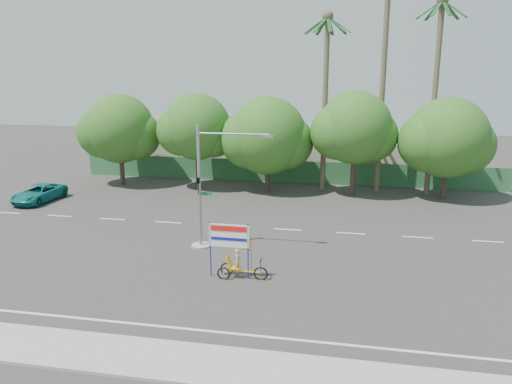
# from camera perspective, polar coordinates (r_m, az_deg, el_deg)

# --- Properties ---
(ground) EXTENTS (120.00, 120.00, 0.00)m
(ground) POSITION_cam_1_polar(r_m,az_deg,el_deg) (24.92, -3.46, -9.67)
(ground) COLOR #33302D
(ground) RESTS_ON ground
(sidewalk_near) EXTENTS (50.00, 2.40, 0.12)m
(sidewalk_near) POSITION_cam_1_polar(r_m,az_deg,el_deg) (18.56, -9.49, -18.51)
(sidewalk_near) COLOR gray
(sidewalk_near) RESTS_ON ground
(fence) EXTENTS (38.00, 0.08, 2.00)m
(fence) POSITION_cam_1_polar(r_m,az_deg,el_deg) (44.89, 3.31, 2.35)
(fence) COLOR #336B3D
(fence) RESTS_ON ground
(building_left) EXTENTS (12.00, 8.00, 4.00)m
(building_left) POSITION_cam_1_polar(r_m,az_deg,el_deg) (51.25, -7.18, 4.84)
(building_left) COLOR beige
(building_left) RESTS_ON ground
(building_right) EXTENTS (14.00, 8.00, 3.60)m
(building_right) POSITION_cam_1_polar(r_m,az_deg,el_deg) (48.85, 13.40, 3.89)
(building_right) COLOR beige
(building_right) RESTS_ON ground
(tree_far_left) EXTENTS (7.14, 6.00, 7.96)m
(tree_far_left) POSITION_cam_1_polar(r_m,az_deg,el_deg) (45.04, -15.39, 6.77)
(tree_far_left) COLOR #473828
(tree_far_left) RESTS_ON ground
(tree_left) EXTENTS (6.66, 5.60, 8.07)m
(tree_left) POSITION_cam_1_polar(r_m,az_deg,el_deg) (42.40, -6.82, 7.15)
(tree_left) COLOR #473828
(tree_left) RESTS_ON ground
(tree_center) EXTENTS (7.62, 6.40, 7.85)m
(tree_center) POSITION_cam_1_polar(r_m,az_deg,el_deg) (41.06, 1.25, 6.19)
(tree_center) COLOR #473828
(tree_center) RESTS_ON ground
(tree_right) EXTENTS (6.90, 5.80, 8.36)m
(tree_right) POSITION_cam_1_polar(r_m,az_deg,el_deg) (40.39, 11.17, 6.91)
(tree_right) COLOR #473828
(tree_right) RESTS_ON ground
(tree_far_right) EXTENTS (7.38, 6.20, 7.94)m
(tree_far_right) POSITION_cam_1_polar(r_m,az_deg,el_deg) (41.10, 20.97, 5.54)
(tree_far_right) COLOR #473828
(tree_far_right) RESTS_ON ground
(palm_tall) EXTENTS (3.73, 3.79, 17.45)m
(palm_tall) POSITION_cam_1_polar(r_m,az_deg,el_deg) (41.68, 14.42, 14.16)
(palm_tall) COLOR #70604C
(palm_tall) RESTS_ON ground
(palm_mid) EXTENTS (3.73, 3.79, 15.45)m
(palm_mid) POSITION_cam_1_polar(r_m,az_deg,el_deg) (42.08, 19.90, 12.32)
(palm_mid) COLOR #70604C
(palm_mid) RESTS_ON ground
(palm_short) EXTENTS (3.73, 3.79, 14.45)m
(palm_short) POSITION_cam_1_polar(r_m,az_deg,el_deg) (41.69, 7.97, 12.25)
(palm_short) COLOR #70604C
(palm_short) RESTS_ON ground
(traffic_signal) EXTENTS (4.72, 1.10, 7.00)m
(traffic_signal) POSITION_cam_1_polar(r_m,az_deg,el_deg) (28.18, -5.88, -0.64)
(traffic_signal) COLOR gray
(traffic_signal) RESTS_ON ground
(trike_billboard) EXTENTS (2.92, 0.67, 2.86)m
(trike_billboard) POSITION_cam_1_polar(r_m,az_deg,el_deg) (24.40, -2.45, -7.27)
(trike_billboard) COLOR black
(trike_billboard) RESTS_ON ground
(pickup_truck) EXTENTS (2.57, 4.90, 1.32)m
(pickup_truck) POSITION_cam_1_polar(r_m,az_deg,el_deg) (41.83, -23.57, -0.14)
(pickup_truck) COLOR #10726C
(pickup_truck) RESTS_ON ground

